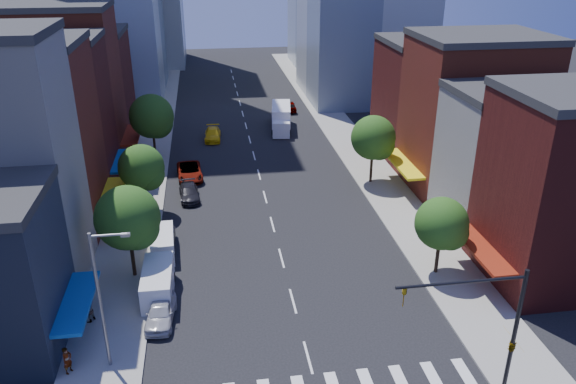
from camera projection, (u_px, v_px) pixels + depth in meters
name	position (u px, v px, depth m)	size (l,w,h in m)	color
ground	(308.00, 357.00, 34.73)	(220.00, 220.00, 0.00)	black
sidewalk_left	(150.00, 149.00, 69.09)	(5.00, 120.00, 0.15)	gray
sidewalk_right	(347.00, 139.00, 72.46)	(5.00, 120.00, 0.15)	gray
bldg_left_2	(20.00, 143.00, 47.10)	(12.00, 9.00, 16.00)	maroon
bldg_left_3	(45.00, 120.00, 54.97)	(12.00, 8.00, 15.00)	#4A1412
bldg_left_4	(62.00, 89.00, 62.23)	(12.00, 9.00, 17.00)	maroon
bldg_left_5	(81.00, 87.00, 71.62)	(12.00, 10.00, 13.00)	#4A1412
bldg_right_1	(516.00, 162.00, 48.63)	(12.00, 8.00, 12.00)	#B6B3A8
bldg_right_2	(472.00, 116.00, 56.13)	(12.00, 10.00, 15.00)	maroon
bldg_right_3	(433.00, 100.00, 65.56)	(12.00, 10.00, 13.00)	#4A1412
traffic_signal	(505.00, 334.00, 30.30)	(7.24, 2.24, 8.00)	black
streetlight	(102.00, 293.00, 31.87)	(2.25, 0.25, 9.00)	slate
tree_left_near	(130.00, 220.00, 41.05)	(4.80, 4.80, 7.30)	black
tree_left_mid	(143.00, 169.00, 51.11)	(4.20, 4.20, 6.65)	black
tree_left_far	(153.00, 118.00, 63.46)	(5.00, 5.00, 7.75)	black
tree_right_near	(444.00, 226.00, 41.73)	(4.00, 4.00, 6.20)	black
tree_right_far	(375.00, 139.00, 57.68)	(4.60, 4.60, 7.20)	black
parked_car_front	(161.00, 312.00, 37.75)	(1.78, 4.42, 1.50)	#B5B5BB
parked_car_second	(166.00, 241.00, 46.76)	(1.44, 4.12, 1.36)	black
parked_car_third	(190.00, 172.00, 60.51)	(2.55, 5.53, 1.54)	#999999
parked_car_rear	(189.00, 193.00, 55.72)	(1.86, 4.58, 1.33)	black
cargo_van_near	(158.00, 284.00, 40.17)	(2.16, 5.22, 2.22)	white
cargo_van_far	(163.00, 244.00, 45.71)	(2.04, 4.59, 1.92)	white
taxi	(213.00, 134.00, 72.34)	(1.99, 4.89, 1.42)	yellow
traffic_car_oncoming	(277.00, 119.00, 78.84)	(1.35, 3.88, 1.28)	black
traffic_car_far	(289.00, 106.00, 84.48)	(1.79, 4.46, 1.52)	#999999
box_truck	(281.00, 119.00, 75.80)	(3.42, 8.30, 3.24)	white
pedestrian_near	(67.00, 360.00, 32.97)	(0.64, 0.42, 1.77)	#999999
pedestrian_far	(88.00, 311.00, 37.44)	(0.82, 0.64, 1.69)	#999999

